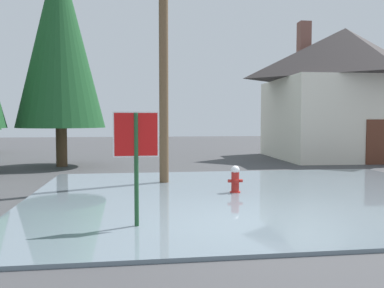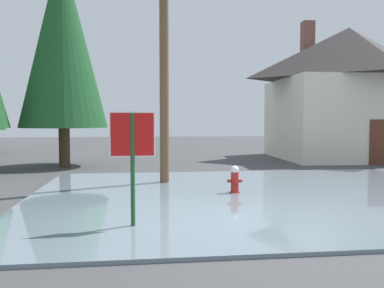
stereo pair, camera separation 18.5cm
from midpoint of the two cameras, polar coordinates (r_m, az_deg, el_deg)
ground_plane at (r=7.89m, az=7.90°, el=-11.62°), size 80.00×80.00×0.10m
flood_puddle at (r=10.76m, az=9.68°, el=-7.10°), size 11.65×9.22×0.07m
lane_stop_bar at (r=7.09m, az=16.07°, el=-13.03°), size 4.47×0.36×0.01m
stop_sign_near at (r=7.35m, az=-7.66°, el=-0.25°), size 0.82×0.08×2.14m
fire_hydrant at (r=10.81m, az=6.52°, el=-5.14°), size 0.39×0.34×0.78m
utility_pole at (r=12.77m, az=-3.54°, el=16.80°), size 1.60×0.28×9.53m
house at (r=22.43m, az=21.28°, el=6.97°), size 7.74×6.87×7.19m
pine_tree_short_left at (r=18.44m, az=-17.49°, el=13.99°), size 3.68×3.68×9.21m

